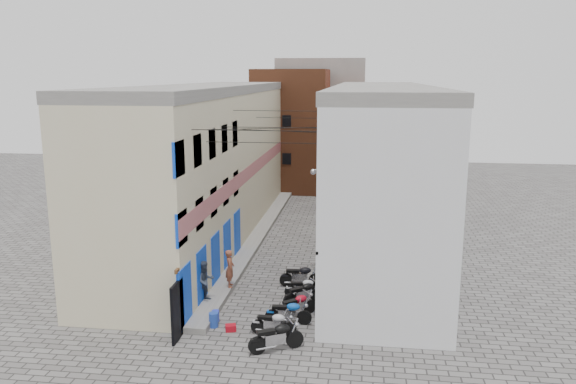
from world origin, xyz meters
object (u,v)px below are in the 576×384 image
at_px(motorcycle_d, 297,304).
at_px(water_jug_near, 214,320).
at_px(motorcycle_b, 274,322).
at_px(motorcycle_e, 303,292).
at_px(person_a, 230,268).
at_px(motorcycle_c, 288,311).
at_px(motorcycle_g, 301,275).
at_px(person_b, 205,281).
at_px(motorcycle_f, 304,287).
at_px(water_jug_far, 216,316).
at_px(red_crate, 231,328).
at_px(motorcycle_a, 276,335).

distance_m(motorcycle_d, water_jug_near, 3.38).
height_order(motorcycle_b, motorcycle_e, motorcycle_e).
xyz_separation_m(motorcycle_d, person_a, (-3.28, 2.22, 0.58)).
height_order(motorcycle_c, motorcycle_g, motorcycle_g).
relative_size(motorcycle_d, person_a, 1.07).
relative_size(person_b, water_jug_near, 3.04).
xyz_separation_m(motorcycle_b, motorcycle_f, (0.73, 3.73, -0.02)).
height_order(person_a, water_jug_far, person_a).
distance_m(motorcycle_b, motorcycle_c, 1.06).
bearing_deg(water_jug_near, red_crate, -19.63).
bearing_deg(motorcycle_g, water_jug_near, -38.17).
xyz_separation_m(motorcycle_a, red_crate, (-1.96, 1.33, -0.47)).
distance_m(motorcycle_f, water_jug_near, 4.63).
bearing_deg(motorcycle_f, motorcycle_b, -19.50).
distance_m(motorcycle_a, motorcycle_e, 4.28).
xyz_separation_m(motorcycle_d, red_crate, (-2.34, -1.65, -0.40)).
relative_size(motorcycle_c, water_jug_near, 3.24).
distance_m(motorcycle_a, person_b, 5.01).
height_order(person_b, water_jug_far, person_b).
height_order(motorcycle_g, person_b, person_b).
height_order(motorcycle_c, water_jug_near, motorcycle_c).
relative_size(motorcycle_c, red_crate, 4.66).
height_order(motorcycle_b, person_b, person_b).
relative_size(motorcycle_c, motorcycle_d, 1.02).
distance_m(person_a, water_jug_far, 3.23).
bearing_deg(motorcycle_a, motorcycle_f, 147.32).
bearing_deg(motorcycle_f, motorcycle_a, -13.45).
xyz_separation_m(motorcycle_a, person_b, (-3.56, 3.49, 0.52)).
distance_m(motorcycle_b, water_jug_far, 2.62).
relative_size(motorcycle_b, red_crate, 4.41).
bearing_deg(motorcycle_a, red_crate, -151.64).
xyz_separation_m(motorcycle_a, motorcycle_d, (0.37, 2.98, -0.07)).
bearing_deg(water_jug_near, motorcycle_b, -8.15).
bearing_deg(person_a, motorcycle_b, -159.34).
xyz_separation_m(motorcycle_c, motorcycle_e, (0.37, 2.03, 0.01)).
bearing_deg(motorcycle_c, motorcycle_g, 176.33).
bearing_deg(motorcycle_g, motorcycle_a, -8.11).
distance_m(motorcycle_b, motorcycle_d, 1.86).
bearing_deg(motorcycle_b, motorcycle_e, 167.41).
height_order(motorcycle_a, person_a, person_a).
xyz_separation_m(motorcycle_a, motorcycle_f, (0.44, 4.98, -0.10)).
relative_size(motorcycle_e, water_jug_near, 3.33).
bearing_deg(motorcycle_c, red_crate, -70.13).
bearing_deg(water_jug_far, motorcycle_g, 55.08).
xyz_separation_m(motorcycle_b, person_a, (-2.61, 3.95, 0.60)).
xyz_separation_m(water_jug_near, red_crate, (0.74, -0.26, -0.16)).
bearing_deg(motorcycle_e, red_crate, -75.60).
distance_m(motorcycle_c, red_crate, 2.31).
bearing_deg(motorcycle_f, motorcycle_c, -14.88).
bearing_deg(person_b, motorcycle_a, -90.97).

